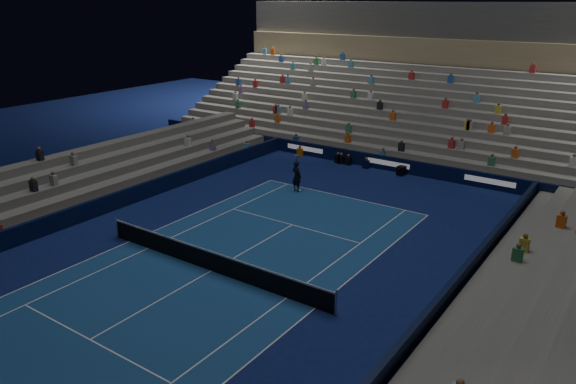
# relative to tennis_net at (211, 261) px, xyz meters

# --- Properties ---
(ground) EXTENTS (90.00, 90.00, 0.00)m
(ground) POSITION_rel_tennis_net_xyz_m (0.00, 0.00, -0.50)
(ground) COLOR #0D184F
(ground) RESTS_ON ground
(court_surface) EXTENTS (10.97, 23.77, 0.01)m
(court_surface) POSITION_rel_tennis_net_xyz_m (0.00, 0.00, -0.50)
(court_surface) COLOR navy
(court_surface) RESTS_ON ground
(sponsor_barrier_far) EXTENTS (44.00, 0.25, 1.00)m
(sponsor_barrier_far) POSITION_rel_tennis_net_xyz_m (0.00, 18.50, -0.00)
(sponsor_barrier_far) COLOR black
(sponsor_barrier_far) RESTS_ON ground
(sponsor_barrier_east) EXTENTS (0.25, 37.00, 1.00)m
(sponsor_barrier_east) POSITION_rel_tennis_net_xyz_m (9.70, 0.00, -0.00)
(sponsor_barrier_east) COLOR black
(sponsor_barrier_east) RESTS_ON ground
(sponsor_barrier_west) EXTENTS (0.25, 37.00, 1.00)m
(sponsor_barrier_west) POSITION_rel_tennis_net_xyz_m (-9.70, 0.00, -0.00)
(sponsor_barrier_west) COLOR black
(sponsor_barrier_west) RESTS_ON ground
(grandstand_main) EXTENTS (44.00, 15.20, 11.20)m
(grandstand_main) POSITION_rel_tennis_net_xyz_m (0.00, 27.90, 2.87)
(grandstand_main) COLOR slate
(grandstand_main) RESTS_ON ground
(grandstand_east) EXTENTS (5.00, 37.00, 2.50)m
(grandstand_east) POSITION_rel_tennis_net_xyz_m (13.17, 0.00, 0.41)
(grandstand_east) COLOR #60615C
(grandstand_east) RESTS_ON ground
(grandstand_west) EXTENTS (5.00, 37.00, 2.50)m
(grandstand_west) POSITION_rel_tennis_net_xyz_m (-13.17, 0.00, 0.41)
(grandstand_west) COLOR slate
(grandstand_west) RESTS_ON ground
(tennis_net) EXTENTS (12.90, 0.10, 1.10)m
(tennis_net) POSITION_rel_tennis_net_xyz_m (0.00, 0.00, 0.00)
(tennis_net) COLOR #B2B2B7
(tennis_net) RESTS_ON ground
(tennis_player) EXTENTS (0.79, 0.60, 1.97)m
(tennis_player) POSITION_rel_tennis_net_xyz_m (-2.88, 11.09, 0.48)
(tennis_player) COLOR black
(tennis_player) RESTS_ON ground
(broadcast_camera) EXTENTS (0.54, 0.96, 0.62)m
(broadcast_camera) POSITION_rel_tennis_net_xyz_m (1.16, 17.97, -0.18)
(broadcast_camera) COLOR black
(broadcast_camera) RESTS_ON ground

